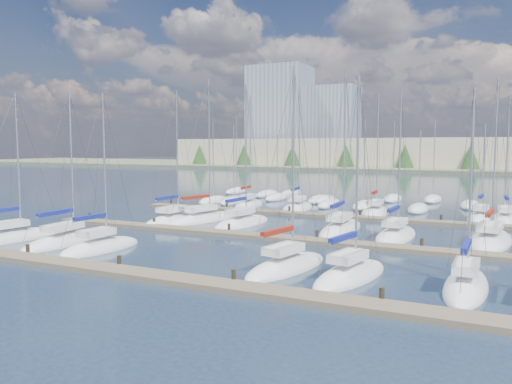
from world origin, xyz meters
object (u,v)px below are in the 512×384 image
at_px(sailboat_r, 505,220).
at_px(sailboat_k, 341,229).
at_px(sailboat_l, 396,236).
at_px(sailboat_d, 287,267).
at_px(sailboat_b, 67,241).
at_px(sailboat_j, 242,223).
at_px(sailboat_e, 350,275).
at_px(sailboat_o, 297,208).
at_px(sailboat_m, 490,241).
at_px(sailboat_i, 204,219).
at_px(sailboat_f, 466,286).
at_px(sailboat_a, 13,238).
at_px(sailboat_p, 375,212).
at_px(sailboat_c, 101,248).
at_px(sailboat_q, 481,218).
at_px(sailboat_n, 249,205).
at_px(sailboat_h, 174,220).

bearing_deg(sailboat_r, sailboat_k, -139.63).
bearing_deg(sailboat_l, sailboat_k, 168.55).
distance_m(sailboat_d, sailboat_b, 18.70).
bearing_deg(sailboat_j, sailboat_d, -49.01).
xyz_separation_m(sailboat_e, sailboat_o, (-13.99, 28.02, 0.00)).
relative_size(sailboat_m, sailboat_b, 1.08).
xyz_separation_m(sailboat_i, sailboat_b, (-3.71, -14.34, -0.02)).
distance_m(sailboat_b, sailboat_j, 16.15).
bearing_deg(sailboat_b, sailboat_k, 35.05).
bearing_deg(sailboat_j, sailboat_f, -29.77).
relative_size(sailboat_m, sailboat_a, 1.08).
xyz_separation_m(sailboat_p, sailboat_c, (-13.81, -27.97, -0.00)).
bearing_deg(sailboat_e, sailboat_p, 110.80).
xyz_separation_m(sailboat_c, sailboat_f, (24.54, 0.63, 0.00)).
bearing_deg(sailboat_c, sailboat_j, 79.72).
height_order(sailboat_f, sailboat_o, sailboat_o).
bearing_deg(sailboat_m, sailboat_q, 99.27).
height_order(sailboat_q, sailboat_b, sailboat_b).
relative_size(sailboat_c, sailboat_f, 1.07).
xyz_separation_m(sailboat_k, sailboat_r, (13.23, 12.36, 0.01)).
bearing_deg(sailboat_r, sailboat_b, -141.74).
bearing_deg(sailboat_d, sailboat_m, 64.10).
xyz_separation_m(sailboat_i, sailboat_e, (19.04, -15.09, -0.01)).
distance_m(sailboat_i, sailboat_a, 17.64).
xyz_separation_m(sailboat_d, sailboat_c, (-14.40, -0.54, -0.00)).
xyz_separation_m(sailboat_r, sailboat_o, (-22.24, 0.37, -0.00)).
xyz_separation_m(sailboat_r, sailboat_a, (-35.77, -28.04, -0.01)).
bearing_deg(sailboat_p, sailboat_j, -131.44).
xyz_separation_m(sailboat_q, sailboat_j, (-20.57, -13.23, 0.00)).
xyz_separation_m(sailboat_e, sailboat_a, (-27.52, -0.39, -0.01)).
distance_m(sailboat_c, sailboat_a, 9.07).
distance_m(sailboat_c, sailboat_o, 28.59).
height_order(sailboat_i, sailboat_o, sailboat_o).
bearing_deg(sailboat_m, sailboat_r, 89.44).
distance_m(sailboat_j, sailboat_o, 13.40).
xyz_separation_m(sailboat_d, sailboat_o, (-9.93, 27.70, 0.00)).
height_order(sailboat_e, sailboat_j, sailboat_j).
height_order(sailboat_d, sailboat_o, sailboat_o).
bearing_deg(sailboat_i, sailboat_q, 41.19).
height_order(sailboat_d, sailboat_n, sailboat_n).
bearing_deg(sailboat_r, sailboat_d, -116.94).
bearing_deg(sailboat_n, sailboat_j, -73.47).
height_order(sailboat_c, sailboat_q, sailboat_c).
relative_size(sailboat_l, sailboat_m, 0.94).
bearing_deg(sailboat_m, sailboat_j, -174.02).
relative_size(sailboat_k, sailboat_h, 1.10).
distance_m(sailboat_h, sailboat_r, 33.01).
height_order(sailboat_f, sailboat_n, sailboat_n).
bearing_deg(sailboat_b, sailboat_h, 79.73).
bearing_deg(sailboat_a, sailboat_e, 8.48).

